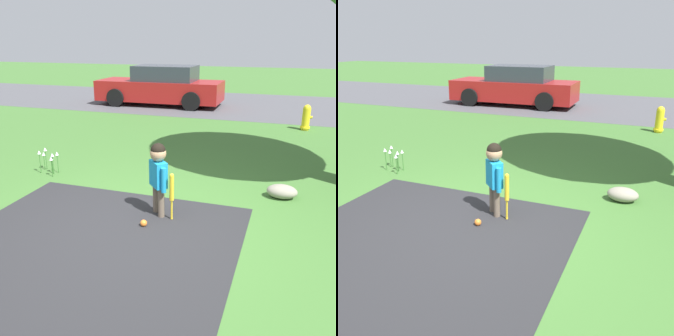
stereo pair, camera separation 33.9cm
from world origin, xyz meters
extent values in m
plane|color=#3D6B2D|center=(0.00, 0.00, 0.00)|extent=(60.00, 60.00, 0.00)
cube|color=#4C4C51|center=(0.00, 9.96, 0.00)|extent=(40.00, 6.00, 0.01)
cylinder|color=#6B5B4C|center=(-0.02, 0.51, 0.20)|extent=(0.09, 0.09, 0.41)
cylinder|color=#6B5B4C|center=(0.10, 0.38, 0.20)|extent=(0.09, 0.09, 0.41)
cube|color=#198CC6|center=(0.04, 0.44, 0.58)|extent=(0.30, 0.30, 0.35)
cylinder|color=#198CC6|center=(-0.08, 0.57, 0.55)|extent=(0.07, 0.07, 0.33)
cylinder|color=#198CC6|center=(0.16, 0.32, 0.55)|extent=(0.07, 0.07, 0.33)
sphere|color=tan|center=(0.04, 0.44, 0.86)|extent=(0.21, 0.21, 0.21)
sphere|color=black|center=(0.04, 0.44, 0.90)|extent=(0.20, 0.20, 0.20)
sphere|color=yellow|center=(0.26, 0.35, 0.02)|extent=(0.03, 0.03, 0.03)
cylinder|color=yellow|center=(0.26, 0.35, 0.14)|extent=(0.03, 0.03, 0.28)
cylinder|color=yellow|center=(0.26, 0.35, 0.45)|extent=(0.06, 0.06, 0.34)
sphere|color=yellow|center=(0.26, 0.35, 0.62)|extent=(0.06, 0.06, 0.06)
sphere|color=orange|center=(-0.02, 0.05, 0.04)|extent=(0.09, 0.09, 0.09)
cylinder|color=yellow|center=(1.98, 6.39, 0.29)|extent=(0.20, 0.20, 0.57)
sphere|color=yellow|center=(1.98, 6.39, 0.57)|extent=(0.19, 0.19, 0.19)
cylinder|color=yellow|center=(1.98, 6.39, 0.07)|extent=(0.25, 0.25, 0.05)
cylinder|color=yellow|center=(2.08, 6.39, 0.34)|extent=(0.09, 0.07, 0.07)
cube|color=maroon|center=(-2.99, 8.94, 0.52)|extent=(4.46, 1.69, 0.70)
cube|color=#2D333D|center=(-2.77, 8.94, 1.13)|extent=(2.15, 1.46, 0.52)
cylinder|color=black|center=(-4.35, 8.10, 0.31)|extent=(0.63, 0.19, 0.63)
cylinder|color=black|center=(-4.38, 9.73, 0.31)|extent=(0.63, 0.19, 0.63)
cylinder|color=black|center=(-1.61, 8.14, 0.31)|extent=(0.63, 0.19, 0.63)
cylinder|color=black|center=(-1.63, 9.78, 0.31)|extent=(0.63, 0.19, 0.63)
cylinder|color=#38702D|center=(-2.31, 1.40, 0.13)|extent=(0.01, 0.01, 0.25)
cone|color=silver|center=(-2.31, 1.40, 0.28)|extent=(0.06, 0.06, 0.06)
cylinder|color=#38702D|center=(-2.27, 1.37, 0.16)|extent=(0.01, 0.01, 0.32)
cone|color=silver|center=(-2.27, 1.37, 0.35)|extent=(0.06, 0.06, 0.06)
cylinder|color=#38702D|center=(-2.56, 1.51, 0.14)|extent=(0.01, 0.01, 0.27)
cone|color=silver|center=(-2.56, 1.51, 0.30)|extent=(0.06, 0.06, 0.06)
cylinder|color=#38702D|center=(-2.51, 1.33, 0.18)|extent=(0.01, 0.01, 0.36)
cone|color=silver|center=(-2.51, 1.33, 0.39)|extent=(0.06, 0.06, 0.06)
cylinder|color=#38702D|center=(-2.22, 1.44, 0.17)|extent=(0.01, 0.01, 0.33)
cone|color=silver|center=(-2.22, 1.44, 0.36)|extent=(0.06, 0.06, 0.06)
cylinder|color=#38702D|center=(-2.53, 1.54, 0.18)|extent=(0.01, 0.01, 0.36)
cone|color=silver|center=(-2.53, 1.54, 0.39)|extent=(0.06, 0.06, 0.06)
cylinder|color=#38702D|center=(-2.20, 1.24, 0.15)|extent=(0.01, 0.01, 0.30)
cone|color=silver|center=(-2.20, 1.24, 0.33)|extent=(0.06, 0.06, 0.06)
ellipsoid|color=gray|center=(1.60, 1.55, 0.10)|extent=(0.45, 0.31, 0.21)
camera|label=1|loc=(1.63, -3.89, 2.25)|focal=40.00mm
camera|label=2|loc=(1.95, -3.77, 2.25)|focal=40.00mm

